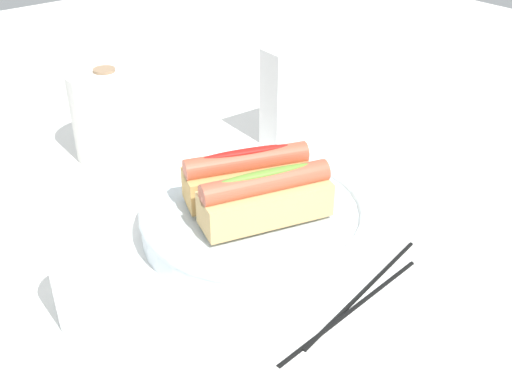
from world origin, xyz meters
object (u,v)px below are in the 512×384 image
serving_bowl (256,219)px  water_glass (90,288)px  paper_towel_roll (110,114)px  chopstick_near (363,290)px  chopstick_far (352,308)px  hotdog_back (247,175)px  napkin_box (297,94)px  hotdog_front (266,198)px

serving_bowl → water_glass: water_glass is taller
paper_towel_roll → chopstick_near: paper_towel_roll is taller
water_glass → chopstick_far: size_ratio=0.41×
paper_towel_roll → chopstick_far: 0.47m
serving_bowl → hotdog_back: hotdog_back is taller
napkin_box → serving_bowl: bearing=-140.0°
paper_towel_roll → water_glass: bearing=-121.1°
hotdog_front → chopstick_far: hotdog_front is taller
serving_bowl → hotdog_front: size_ratio=1.73×
serving_bowl → hotdog_back: size_ratio=1.73×
paper_towel_roll → hotdog_back: bearing=-80.7°
paper_towel_roll → chopstick_far: paper_towel_roll is taller
paper_towel_roll → napkin_box: (0.25, -0.13, 0.01)m
serving_bowl → hotdog_back: 0.05m
hotdog_back → water_glass: 0.23m
chopstick_far → serving_bowl: bearing=81.3°
water_glass → napkin_box: bearing=22.1°
hotdog_front → napkin_box: bearing=40.6°
chopstick_near → hotdog_back: bearing=82.2°
serving_bowl → paper_towel_roll: paper_towel_roll is taller
hotdog_front → chopstick_near: size_ratio=0.72×
hotdog_front → paper_towel_roll: size_ratio=1.18×
hotdog_back → chopstick_near: (0.01, -0.18, -0.06)m
paper_towel_roll → chopstick_near: bearing=-82.9°
paper_towel_roll → chopstick_far: size_ratio=0.61×
napkin_box → hotdog_back: bearing=-143.9°
chopstick_near → serving_bowl: bearing=85.5°
serving_bowl → paper_towel_roll: 0.30m
paper_towel_roll → napkin_box: size_ratio=0.89×
hotdog_back → napkin_box: bearing=33.3°
hotdog_front → hotdog_back: bearing=74.2°
serving_bowl → chopstick_far: (-0.01, -0.17, -0.02)m
hotdog_front → water_glass: 0.22m
napkin_box → chopstick_near: 0.38m
serving_bowl → chopstick_near: (0.02, -0.16, -0.02)m
water_glass → chopstick_far: (0.21, -0.15, -0.04)m
paper_towel_roll → serving_bowl: bearing=-83.0°
serving_bowl → napkin_box: napkin_box is taller
hotdog_front → chopstick_far: (-0.00, -0.14, -0.06)m
water_glass → napkin_box: 0.47m
chopstick_far → paper_towel_roll: bearing=87.9°
serving_bowl → paper_towel_roll: size_ratio=2.04×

